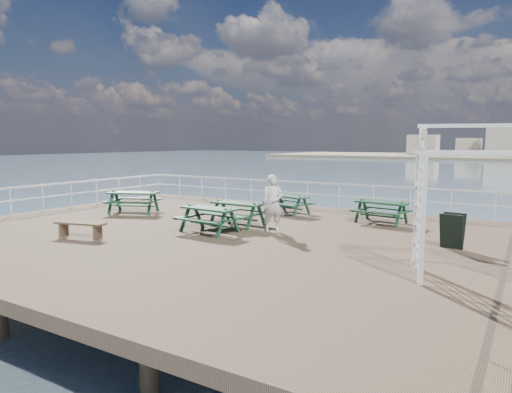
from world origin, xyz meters
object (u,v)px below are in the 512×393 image
object	(u,v)px
picnic_table_a	(133,198)
picnic_table_e	(237,209)
flat_bench_near	(80,226)
picnic_table_b	(289,200)
picnic_table_d	(209,214)
person	(273,203)
picnic_table_c	(381,207)
trellis_arbor	(481,212)

from	to	relation	value
picnic_table_a	picnic_table_e	distance (m)	5.16
picnic_table_e	flat_bench_near	bearing A→B (deg)	-121.86
picnic_table_b	picnic_table_e	world-z (taller)	picnic_table_e
picnic_table_d	person	size ratio (longest dim) A/B	1.09
picnic_table_a	picnic_table_c	size ratio (longest dim) A/B	1.25
picnic_table_d	picnic_table_a	bearing A→B (deg)	167.37
trellis_arbor	picnic_table_c	bearing A→B (deg)	105.61
picnic_table_d	flat_bench_near	distance (m)	3.86
picnic_table_a	person	bearing A→B (deg)	-27.61
picnic_table_d	trellis_arbor	bearing A→B (deg)	-2.92
flat_bench_near	picnic_table_b	bearing A→B (deg)	52.63
picnic_table_a	trellis_arbor	distance (m)	13.12
picnic_table_a	picnic_table_b	bearing A→B (deg)	5.78
picnic_table_a	picnic_table_e	size ratio (longest dim) A/B	1.24
picnic_table_b	picnic_table_c	size ratio (longest dim) A/B	1.03
picnic_table_c	flat_bench_near	world-z (taller)	picnic_table_c
picnic_table_b	picnic_table_c	world-z (taller)	picnic_table_c
picnic_table_a	picnic_table_e	xyz separation A→B (m)	(5.16, -0.19, -0.03)
trellis_arbor	picnic_table_b	bearing A→B (deg)	124.54
picnic_table_b	flat_bench_near	world-z (taller)	picnic_table_b
picnic_table_b	flat_bench_near	bearing A→B (deg)	-96.28
picnic_table_a	picnic_table_c	distance (m)	9.64
person	picnic_table_a	bearing A→B (deg)	139.84
picnic_table_d	trellis_arbor	distance (m)	7.90
picnic_table_b	picnic_table_c	xyz separation A→B (m)	(3.77, -0.22, 0.03)
picnic_table_e	picnic_table_a	bearing A→B (deg)	-178.51
person	picnic_table_d	bearing A→B (deg)	178.38
picnic_table_c	person	size ratio (longest dim) A/B	1.07
trellis_arbor	flat_bench_near	bearing A→B (deg)	171.04
flat_bench_near	picnic_table_e	bearing A→B (deg)	40.66
picnic_table_b	picnic_table_d	size ratio (longest dim) A/B	1.01
picnic_table_c	trellis_arbor	size ratio (longest dim) A/B	0.60
picnic_table_a	flat_bench_near	xyz separation A→B (m)	(2.25, -4.27, -0.26)
picnic_table_c	person	world-z (taller)	person
picnic_table_d	trellis_arbor	size ratio (longest dim) A/B	0.61
picnic_table_c	picnic_table_e	size ratio (longest dim) A/B	0.99
flat_bench_near	person	bearing A→B (deg)	26.68
picnic_table_a	picnic_table_b	xyz separation A→B (m)	(5.44, 3.07, -0.09)
trellis_arbor	picnic_table_e	bearing A→B (deg)	144.42
trellis_arbor	picnic_table_d	bearing A→B (deg)	154.58
picnic_table_a	flat_bench_near	world-z (taller)	picnic_table_a
picnic_table_d	picnic_table_e	bearing A→B (deg)	90.25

